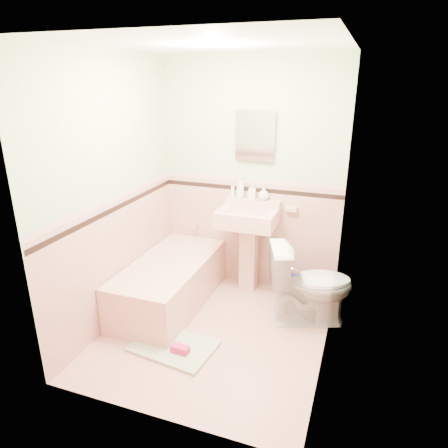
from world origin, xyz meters
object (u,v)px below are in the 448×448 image
(soap_bottle_right, at_px, (264,193))
(bucket, at_px, (291,287))
(bathtub, at_px, (170,284))
(soap_bottle_left, at_px, (240,187))
(medicine_cabinet, at_px, (255,136))
(soap_bottle_mid, at_px, (252,191))
(sink, at_px, (247,251))
(shoe, at_px, (180,349))
(toilet, at_px, (310,284))

(soap_bottle_right, relative_size, bucket, 0.64)
(bathtub, distance_m, soap_bottle_left, 1.28)
(medicine_cabinet, distance_m, soap_bottle_mid, 0.59)
(sink, distance_m, medicine_cabinet, 1.24)
(soap_bottle_mid, relative_size, bucket, 0.74)
(soap_bottle_mid, relative_size, shoe, 1.05)
(sink, xyz_separation_m, soap_bottle_left, (-0.14, 0.18, 0.66))
(sink, xyz_separation_m, toilet, (0.74, -0.36, -0.08))
(soap_bottle_left, xyz_separation_m, toilet, (0.89, -0.54, -0.75))
(toilet, xyz_separation_m, bucket, (-0.25, 0.40, -0.29))
(bathtub, height_order, soap_bottle_left, soap_bottle_left)
(soap_bottle_mid, bearing_deg, sink, -86.47)
(bathtub, bearing_deg, sink, 37.93)
(medicine_cabinet, xyz_separation_m, toilet, (0.74, -0.57, -1.30))
(sink, distance_m, soap_bottle_mid, 0.66)
(bathtub, distance_m, shoe, 0.90)
(bathtub, distance_m, sink, 0.90)
(sink, distance_m, bucket, 0.62)
(sink, bearing_deg, bathtub, -142.07)
(medicine_cabinet, relative_size, toilet, 0.56)
(sink, height_order, soap_bottle_left, soap_bottle_left)
(soap_bottle_right, bearing_deg, medicine_cabinet, 165.82)
(soap_bottle_right, height_order, toilet, soap_bottle_right)
(bathtub, bearing_deg, soap_bottle_right, 41.63)
(soap_bottle_right, relative_size, shoe, 0.91)
(sink, relative_size, toilet, 1.20)
(medicine_cabinet, xyz_separation_m, soap_bottle_mid, (-0.01, -0.03, -0.59))
(soap_bottle_right, height_order, shoe, soap_bottle_right)
(bathtub, relative_size, bucket, 6.72)
(soap_bottle_mid, height_order, shoe, soap_bottle_mid)
(bathtub, xyz_separation_m, medicine_cabinet, (0.68, 0.74, 1.47))
(toilet, bearing_deg, shoe, 114.10)
(medicine_cabinet, bearing_deg, shoe, -98.01)
(bathtub, xyz_separation_m, bucket, (1.18, 0.57, -0.11))
(bathtub, xyz_separation_m, sink, (0.68, 0.53, 0.26))
(soap_bottle_right, bearing_deg, sink, -123.42)
(medicine_cabinet, relative_size, soap_bottle_left, 1.92)
(shoe, bearing_deg, sink, 83.64)
(bathtub, bearing_deg, shoe, -58.07)
(bathtub, xyz_separation_m, soap_bottle_left, (0.54, 0.71, 0.92))
(soap_bottle_left, relative_size, shoe, 1.48)
(soap_bottle_left, height_order, bucket, soap_bottle_left)
(sink, relative_size, soap_bottle_mid, 5.81)
(bathtub, bearing_deg, soap_bottle_left, 52.95)
(soap_bottle_right, bearing_deg, bucket, -20.57)
(shoe, bearing_deg, soap_bottle_left, 90.35)
(soap_bottle_mid, distance_m, toilet, 1.17)
(toilet, distance_m, bucket, 0.55)
(sink, bearing_deg, soap_bottle_left, 128.67)
(medicine_cabinet, xyz_separation_m, bucket, (0.50, -0.17, -1.59))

